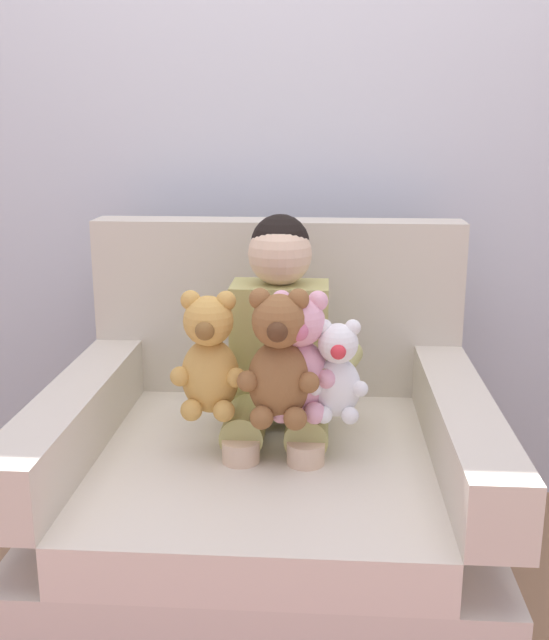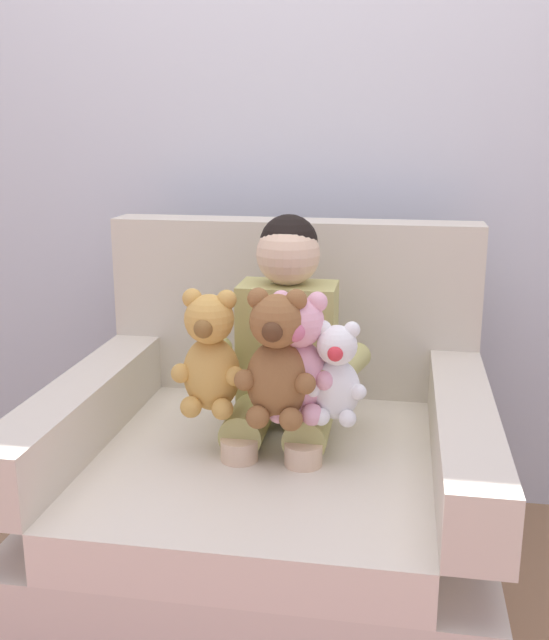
% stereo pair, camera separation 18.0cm
% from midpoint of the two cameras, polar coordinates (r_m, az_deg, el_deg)
% --- Properties ---
extents(ground_plane, '(8.00, 8.00, 0.00)m').
position_cam_midpoint_polar(ground_plane, '(2.21, -3.07, -20.79)').
color(ground_plane, '#936D4C').
extents(back_wall, '(6.00, 0.10, 2.60)m').
position_cam_midpoint_polar(back_wall, '(2.55, -1.37, 15.14)').
color(back_wall, silver).
rests_on(back_wall, ground).
extents(armchair, '(1.11, 1.04, 1.00)m').
position_cam_midpoint_polar(armchair, '(2.08, -3.04, -13.10)').
color(armchair, beige).
rests_on(armchair, ground).
extents(seated_child, '(0.45, 0.39, 0.82)m').
position_cam_midpoint_polar(seated_child, '(1.98, -2.32, -2.86)').
color(seated_child, tan).
rests_on(seated_child, armchair).
extents(plush_brown, '(0.20, 0.16, 0.33)m').
position_cam_midpoint_polar(plush_brown, '(1.78, -2.56, -3.17)').
color(plush_brown, brown).
rests_on(plush_brown, armchair).
extents(plush_white, '(0.15, 0.12, 0.25)m').
position_cam_midpoint_polar(plush_white, '(1.81, 1.98, -4.08)').
color(plush_white, white).
rests_on(plush_white, armchair).
extents(plush_pink, '(0.19, 0.15, 0.32)m').
position_cam_midpoint_polar(plush_pink, '(1.82, -0.96, -3.01)').
color(plush_pink, '#EAA8BC').
rests_on(plush_pink, armchair).
extents(plush_honey, '(0.19, 0.15, 0.31)m').
position_cam_midpoint_polar(plush_honey, '(1.85, -7.78, -2.90)').
color(plush_honey, gold).
rests_on(plush_honey, armchair).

